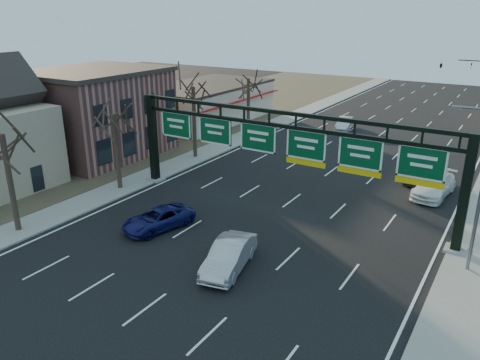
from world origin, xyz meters
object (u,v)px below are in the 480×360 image
Objects in this scene: car_white_wagon at (434,186)px; car_blue_suv at (158,219)px; sign_gantry at (284,148)px; car_silver_sedan at (229,256)px.

car_blue_suv is at bearing -126.26° from car_white_wagon.
car_white_wagon is (8.66, 8.71, -3.83)m from sign_gantry.
car_silver_sedan reaches higher than car_blue_suv.
sign_gantry reaches higher than car_white_wagon.
car_white_wagon is at bearing 62.65° from car_blue_suv.
car_silver_sedan is at bearing -82.05° from sign_gantry.
sign_gantry is 5.01× the size of car_silver_sedan.
car_blue_suv is at bearing -128.61° from sign_gantry.
sign_gantry is at bearing 66.27° from car_blue_suv.
car_white_wagon is at bearing 45.16° from sign_gantry.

